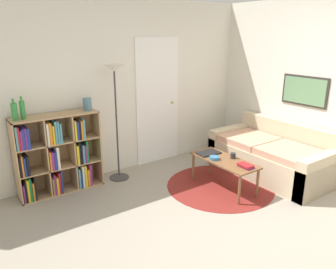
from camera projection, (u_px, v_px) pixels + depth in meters
name	position (u px, v px, depth m)	size (l,w,h in m)	color
ground_plane	(254.00, 242.00, 3.44)	(14.00, 14.00, 0.00)	gray
wall_back	(133.00, 88.00, 5.07)	(7.08, 0.11, 2.60)	silver
wall_right	(286.00, 86.00, 5.18)	(0.08, 5.53, 2.60)	silver
rug	(220.00, 186.00, 4.69)	(1.52, 1.52, 0.01)	maroon
bookshelf	(56.00, 155.00, 4.41)	(1.11, 0.34, 1.08)	tan
floor_lamp	(115.00, 89.00, 4.56)	(0.30, 0.30, 1.69)	#333333
couch	(273.00, 156.00, 5.06)	(0.94, 1.80, 0.78)	#CCB793
coffee_table	(224.00, 163.00, 4.53)	(0.42, 1.00, 0.43)	brown
laptop	(208.00, 153.00, 4.73)	(0.34, 0.23, 0.02)	black
bowl	(214.00, 158.00, 4.51)	(0.14, 0.14, 0.04)	teal
book_stack_on_table	(246.00, 166.00, 4.25)	(0.14, 0.19, 0.04)	#7F287A
cup	(233.00, 156.00, 4.54)	(0.07, 0.07, 0.08)	#28282D
bottle_left	(14.00, 111.00, 3.95)	(0.07, 0.07, 0.27)	#2D8438
bottle_middle	(23.00, 110.00, 4.02)	(0.06, 0.06, 0.28)	#2D8438
vase_on_shelf	(87.00, 104.00, 4.49)	(0.12, 0.12, 0.17)	slate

